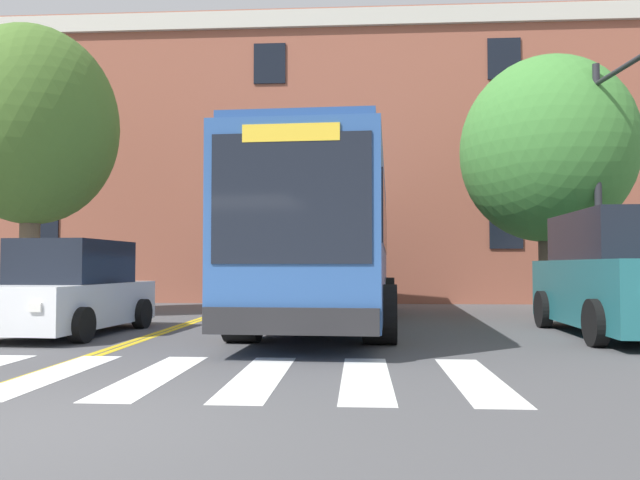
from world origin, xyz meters
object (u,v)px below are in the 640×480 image
(car_teal_far_lane, at_px, (623,277))
(traffic_light_near_corner, at_px, (623,140))
(street_tree_curbside_small, at_px, (32,126))
(car_white_near_lane, at_px, (72,291))
(street_tree_curbside_large, at_px, (546,150))
(city_bus, at_px, (330,239))
(car_silver_behind_bus, at_px, (327,277))

(car_teal_far_lane, height_order, traffic_light_near_corner, traffic_light_near_corner)
(traffic_light_near_corner, distance_m, street_tree_curbside_small, 14.10)
(car_white_near_lane, relative_size, street_tree_curbside_small, 0.55)
(car_white_near_lane, bearing_deg, street_tree_curbside_large, 24.91)
(street_tree_curbside_large, bearing_deg, car_white_near_lane, -155.09)
(car_white_near_lane, relative_size, car_teal_far_lane, 0.81)
(city_bus, distance_m, street_tree_curbside_small, 8.47)
(city_bus, xyz_separation_m, car_teal_far_lane, (5.44, -2.10, -0.79))
(car_teal_far_lane, relative_size, street_tree_curbside_small, 0.68)
(city_bus, height_order, car_white_near_lane, city_bus)
(city_bus, relative_size, traffic_light_near_corner, 1.93)
(car_white_near_lane, distance_m, car_teal_far_lane, 10.20)
(city_bus, xyz_separation_m, car_silver_behind_bus, (-0.64, 10.42, -1.04))
(car_white_near_lane, bearing_deg, traffic_light_near_corner, 9.63)
(car_silver_behind_bus, xyz_separation_m, traffic_light_near_corner, (6.78, -10.95, 3.07))
(traffic_light_near_corner, xyz_separation_m, street_tree_curbside_small, (-13.90, 2.12, 0.98))
(car_white_near_lane, bearing_deg, city_bus, 26.60)
(car_white_near_lane, relative_size, street_tree_curbside_large, 0.62)
(car_teal_far_lane, distance_m, traffic_light_near_corner, 3.30)
(city_bus, bearing_deg, car_silver_behind_bus, 93.50)
(street_tree_curbside_large, height_order, street_tree_curbside_small, street_tree_curbside_small)
(city_bus, relative_size, car_silver_behind_bus, 2.96)
(city_bus, distance_m, car_teal_far_lane, 5.89)
(car_teal_far_lane, relative_size, street_tree_curbside_large, 0.76)
(car_silver_behind_bus, height_order, street_tree_curbside_small, street_tree_curbside_small)
(traffic_light_near_corner, bearing_deg, car_silver_behind_bus, 121.74)
(street_tree_curbside_large, bearing_deg, street_tree_curbside_small, -176.72)
(car_silver_behind_bus, xyz_separation_m, street_tree_curbside_small, (-7.13, -8.84, 4.05))
(traffic_light_near_corner, xyz_separation_m, street_tree_curbside_large, (-0.73, 2.87, 0.35))
(car_teal_far_lane, bearing_deg, street_tree_curbside_large, 90.45)
(car_white_near_lane, height_order, traffic_light_near_corner, traffic_light_near_corner)
(city_bus, bearing_deg, street_tree_curbside_small, 168.46)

